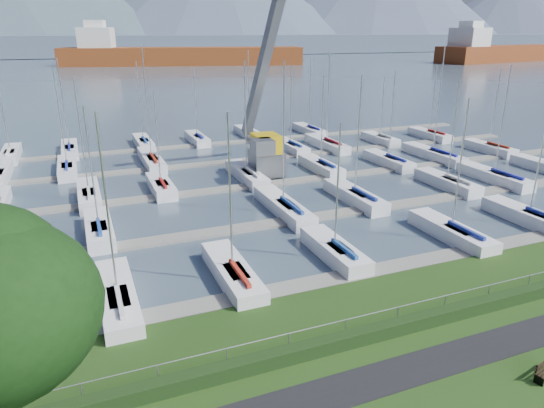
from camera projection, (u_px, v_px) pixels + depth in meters
path at (399, 373)px, 21.39m from camera, size 160.00×2.00×0.04m
water at (93, 61)px, 251.17m from camera, size 800.00×540.00×0.20m
hedge at (367, 335)px, 23.55m from camera, size 80.00×0.70×0.70m
fence at (364, 315)px, 23.61m from camera, size 80.00×0.04×0.04m
foothill at (86, 45)px, 310.15m from camera, size 900.00×80.00×12.00m
docks at (218, 190)px, 46.79m from camera, size 90.00×41.60×0.25m
crane at (266, 122)px, 50.86m from camera, size 5.25×13.27×22.35m
cargo_ship_mid at (174, 57)px, 221.03m from camera, size 108.71×43.93×21.50m
cargo_ship_east at (501, 54)px, 247.56m from camera, size 89.81×32.98×21.50m
sailboat_fleet at (193, 127)px, 47.64m from camera, size 75.55×49.91×13.44m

